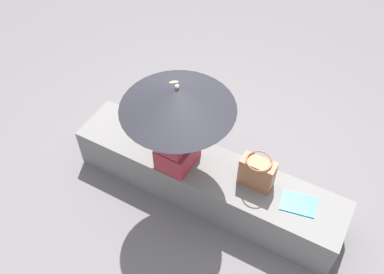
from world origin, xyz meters
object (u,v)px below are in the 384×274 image
(handbag_black, at_px, (257,173))
(magazine, at_px, (298,203))
(parasol, at_px, (178,98))
(person_seated, at_px, (177,132))

(handbag_black, distance_m, magazine, 0.41)
(handbag_black, bearing_deg, parasol, 16.91)
(person_seated, relative_size, magazine, 3.21)
(person_seated, bearing_deg, magazine, -175.11)
(magazine, bearing_deg, parasol, -1.47)
(handbag_black, relative_size, magazine, 1.10)
(person_seated, xyz_separation_m, parasol, (-0.07, 0.08, 0.46))
(magazine, bearing_deg, handbag_black, -13.80)
(parasol, relative_size, handbag_black, 3.18)
(magazine, bearing_deg, person_seated, -6.16)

